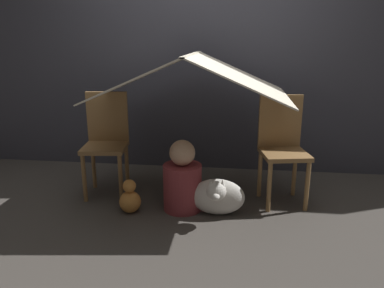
{
  "coord_description": "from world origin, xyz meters",
  "views": [
    {
      "loc": [
        0.38,
        -2.93,
        1.37
      ],
      "look_at": [
        0.0,
        0.1,
        0.5
      ],
      "focal_mm": 35.0,
      "sensor_mm": 36.0,
      "label": 1
    }
  ],
  "objects_px": {
    "chair_left": "(106,139)",
    "chair_right": "(282,145)",
    "person_front": "(182,181)",
    "dog": "(217,196)"
  },
  "relations": [
    {
      "from": "chair_left",
      "to": "chair_right",
      "type": "relative_size",
      "value": 1.0
    },
    {
      "from": "chair_left",
      "to": "dog",
      "type": "height_order",
      "value": "chair_left"
    },
    {
      "from": "person_front",
      "to": "chair_right",
      "type": "bearing_deg",
      "value": 19.62
    },
    {
      "from": "chair_right",
      "to": "dog",
      "type": "xyz_separation_m",
      "value": [
        -0.52,
        -0.37,
        -0.33
      ]
    },
    {
      "from": "chair_left",
      "to": "chair_right",
      "type": "height_order",
      "value": "same"
    },
    {
      "from": "chair_left",
      "to": "dog",
      "type": "distance_m",
      "value": 1.13
    },
    {
      "from": "chair_left",
      "to": "person_front",
      "type": "height_order",
      "value": "chair_left"
    },
    {
      "from": "person_front",
      "to": "chair_left",
      "type": "bearing_deg",
      "value": 158.34
    },
    {
      "from": "chair_right",
      "to": "person_front",
      "type": "relative_size",
      "value": 1.54
    },
    {
      "from": "chair_right",
      "to": "dog",
      "type": "bearing_deg",
      "value": -155.59
    }
  ]
}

